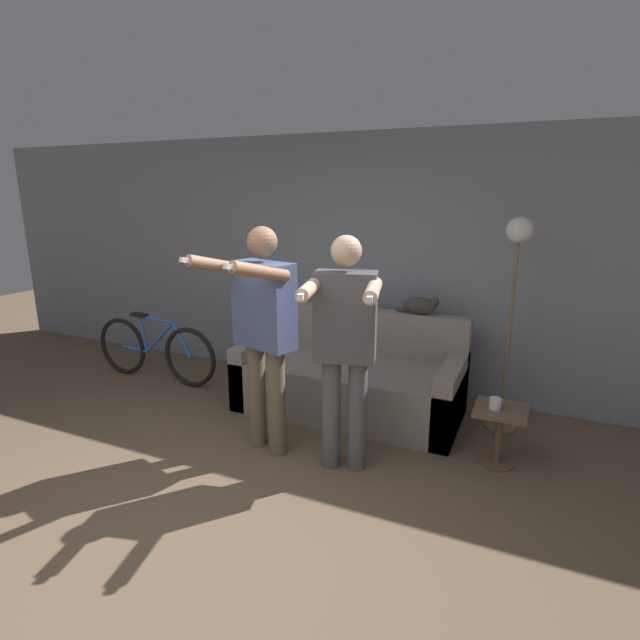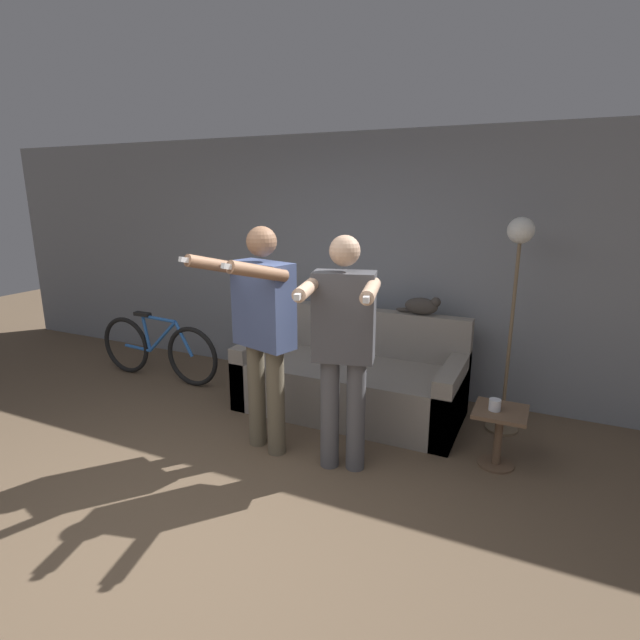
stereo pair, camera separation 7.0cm
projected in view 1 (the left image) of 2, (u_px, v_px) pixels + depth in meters
The scene contains 10 objects.
ground_plane at pixel (175, 546), 2.94m from camera, with size 16.00×16.00×0.00m, color brown.
wall_back at pixel (353, 263), 5.19m from camera, with size 10.00×0.05×2.60m.
couch at pixel (350, 380), 4.71m from camera, with size 2.05×0.93×0.92m.
person_left at pixel (263, 324), 3.79m from camera, with size 0.68×0.77×1.79m.
person_right at pixel (345, 340), 3.53m from camera, with size 0.61×0.76×1.75m.
cat at pixel (421, 306), 4.63m from camera, with size 0.43×0.14×0.18m.
floor_lamp at pixel (516, 269), 4.06m from camera, with size 0.27×0.27×1.84m.
side_table at pixel (499, 425), 3.76m from camera, with size 0.38×0.38×0.46m.
cup at pixel (495, 404), 3.70m from camera, with size 0.09×0.09×0.09m.
bicycle at pixel (155, 350), 5.46m from camera, with size 1.60×0.07×0.74m.
Camera 1 is at (1.82, -1.94, 2.03)m, focal length 28.00 mm.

